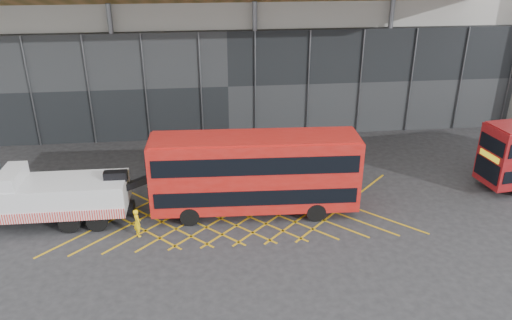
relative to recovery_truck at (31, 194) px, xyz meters
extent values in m
plane|color=#252527|center=(9.11, 0.19, -1.77)|extent=(120.00, 120.00, 0.00)
cube|color=gold|center=(4.31, 0.19, -1.77)|extent=(7.16, 7.16, 0.01)
cube|color=gold|center=(4.31, 0.19, -1.77)|extent=(7.16, 7.16, 0.01)
cube|color=gold|center=(5.91, 0.19, -1.77)|extent=(7.16, 7.16, 0.01)
cube|color=gold|center=(5.91, 0.19, -1.77)|extent=(7.16, 7.16, 0.01)
cube|color=gold|center=(7.51, 0.19, -1.77)|extent=(7.16, 7.16, 0.01)
cube|color=gold|center=(7.51, 0.19, -1.77)|extent=(7.16, 7.16, 0.01)
cube|color=gold|center=(9.11, 0.19, -1.77)|extent=(7.16, 7.16, 0.01)
cube|color=gold|center=(9.11, 0.19, -1.77)|extent=(7.16, 7.16, 0.01)
cube|color=gold|center=(10.71, 0.19, -1.77)|extent=(7.16, 7.16, 0.01)
cube|color=gold|center=(10.71, 0.19, -1.77)|extent=(7.16, 7.16, 0.01)
cube|color=gold|center=(12.31, 0.19, -1.77)|extent=(7.16, 7.16, 0.01)
cube|color=gold|center=(12.31, 0.19, -1.77)|extent=(7.16, 7.16, 0.01)
cube|color=gold|center=(13.91, 0.19, -1.77)|extent=(7.16, 7.16, 0.01)
cube|color=gold|center=(13.91, 0.19, -1.77)|extent=(7.16, 7.16, 0.01)
cube|color=gold|center=(15.51, 0.19, -1.77)|extent=(7.16, 7.16, 0.01)
cube|color=gold|center=(15.51, 0.19, -1.77)|extent=(7.16, 7.16, 0.01)
cube|color=gold|center=(17.11, 0.19, -1.77)|extent=(7.16, 7.16, 0.01)
cube|color=gold|center=(17.11, 0.19, -1.77)|extent=(7.16, 7.16, 0.01)
cube|color=#989893|center=(11.11, 19.19, 7.23)|extent=(55.00, 14.00, 18.00)
cube|color=black|center=(11.11, 11.89, 2.23)|extent=(55.00, 0.80, 8.00)
cylinder|color=#595B60|center=(3.11, 11.69, 3.23)|extent=(0.36, 0.36, 10.00)
cylinder|color=#595B60|center=(13.11, 11.69, 3.23)|extent=(0.36, 0.36, 10.00)
cylinder|color=#595B60|center=(23.11, 11.69, 3.23)|extent=(0.36, 0.36, 10.00)
cube|color=black|center=(0.43, 0.00, -1.07)|extent=(9.61, 1.07, 0.35)
cube|color=white|center=(1.85, -0.01, -0.11)|extent=(6.28, 2.57, 1.62)
cube|color=red|center=(1.84, -1.30, -0.71)|extent=(6.26, 0.10, 0.56)
cube|color=white|center=(-0.78, 0.01, 1.06)|extent=(1.03, 2.43, 0.71)
cube|color=black|center=(4.47, -0.02, 0.85)|extent=(1.22, 0.51, 0.51)
cube|color=black|center=(5.48, -0.03, 0.35)|extent=(2.21, 0.37, 1.09)
cylinder|color=black|center=(3.46, -1.08, -1.22)|extent=(1.11, 0.36, 1.11)
cylinder|color=black|center=(3.47, 1.04, -1.22)|extent=(1.11, 0.36, 1.11)
cylinder|color=#595B60|center=(-1.68, 1.03, 0.95)|extent=(0.14, 0.14, 2.22)
cube|color=#AD140F|center=(11.85, -0.07, 0.72)|extent=(11.27, 3.06, 3.94)
cube|color=black|center=(11.85, -0.07, -0.20)|extent=(10.82, 3.11, 0.86)
cube|color=black|center=(11.85, -0.07, 1.63)|extent=(10.82, 3.11, 0.96)
cube|color=black|center=(6.26, 0.17, -0.15)|extent=(0.16, 2.28, 1.32)
cube|color=black|center=(6.26, 0.17, 1.63)|extent=(0.16, 2.28, 0.96)
cube|color=yellow|center=(6.25, 0.17, 0.81)|extent=(0.14, 1.81, 0.36)
cube|color=#AD140F|center=(11.85, -0.07, 2.72)|extent=(11.04, 2.85, 0.12)
cylinder|color=black|center=(8.25, -1.07, -1.25)|extent=(1.07, 0.35, 1.06)
cylinder|color=black|center=(8.35, 1.22, -1.25)|extent=(1.07, 0.35, 1.06)
cylinder|color=black|center=(15.05, -1.36, -1.25)|extent=(1.07, 0.35, 1.06)
cylinder|color=black|center=(15.15, 0.93, -1.25)|extent=(1.07, 0.35, 1.06)
cube|color=black|center=(25.85, 0.86, -0.30)|extent=(0.33, 2.06, 1.20)
cube|color=black|center=(25.85, 0.86, 1.32)|extent=(0.33, 2.06, 0.88)
cube|color=yellow|center=(25.84, 0.86, 0.58)|extent=(0.28, 1.64, 0.32)
cylinder|color=black|center=(27.57, 2.12, -1.29)|extent=(0.99, 0.40, 0.96)
imported|color=yellow|center=(5.61, -1.82, -1.01)|extent=(0.56, 0.66, 1.53)
camera|label=1|loc=(9.27, -24.29, 12.41)|focal=35.00mm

